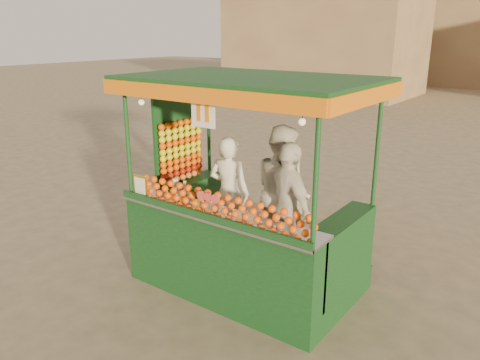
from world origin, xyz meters
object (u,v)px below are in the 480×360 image
Objects in this scene: juice_cart at (238,223)px; vendor_right at (289,207)px; vendor_left at (229,193)px; vendor_middle at (283,191)px.

juice_cart is 1.82× the size of vendor_right.
juice_cart is 0.62m from vendor_left.
juice_cart is 1.89× the size of vendor_left.
vendor_middle reaches higher than vendor_left.
vendor_left is 0.89× the size of vendor_middle.
vendor_right is (0.59, 0.30, 0.26)m from juice_cart.
vendor_middle reaches higher than vendor_right.
juice_cart reaches higher than vendor_middle.
vendor_middle is 1.08× the size of vendor_right.
juice_cart reaches higher than vendor_right.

